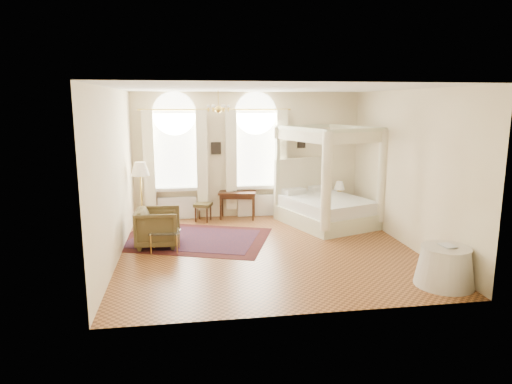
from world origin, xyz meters
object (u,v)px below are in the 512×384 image
canopy_bed (327,203)px  floor_lamp (140,172)px  nightstand (337,205)px  writing_desk (237,196)px  side_table (445,266)px  armchair (158,227)px  stool (203,206)px  coffee_table (165,234)px

canopy_bed → floor_lamp: 4.62m
canopy_bed → nightstand: size_ratio=5.10×
writing_desk → side_table: writing_desk is taller
writing_desk → armchair: size_ratio=1.16×
stool → writing_desk: bearing=7.5°
writing_desk → side_table: size_ratio=1.07×
stool → side_table: bearing=-51.8°
canopy_bed → armchair: 4.27m
stool → armchair: armchair is taller
armchair → floor_lamp: size_ratio=0.54×
floor_lamp → side_table: (5.30, -4.10, -1.10)m
coffee_table → canopy_bed: bearing=21.4°
armchair → nightstand: bearing=-63.4°
coffee_table → armchair: bearing=112.7°
writing_desk → side_table: (2.93, -5.00, -0.29)m
canopy_bed → armchair: canopy_bed is taller
coffee_table → floor_lamp: bearing=110.7°
canopy_bed → floor_lamp: bearing=179.8°
writing_desk → floor_lamp: bearing=-159.2°
stool → armchair: size_ratio=0.58×
stool → canopy_bed: bearing=-14.5°
writing_desk → coffee_table: bearing=-125.9°
floor_lamp → side_table: bearing=-37.7°
writing_desk → coffee_table: (-1.78, -2.46, -0.25)m
canopy_bed → side_table: canopy_bed is taller
stool → nightstand: bearing=1.6°
canopy_bed → stool: bearing=165.5°
armchair → floor_lamp: floor_lamp is taller
armchair → coffee_table: 0.40m
coffee_table → floor_lamp: 1.97m
nightstand → floor_lamp: floor_lamp is taller
stool → coffee_table: (-0.87, -2.34, -0.02)m
coffee_table → floor_lamp: (-0.59, 1.56, 1.05)m
side_table → armchair: bearing=149.2°
nightstand → writing_desk: writing_desk is taller
nightstand → side_table: bearing=-87.8°
floor_lamp → side_table: size_ratio=1.71×
side_table → stool: bearing=128.2°
armchair → side_table: 5.67m
canopy_bed → nightstand: canopy_bed is taller
nightstand → coffee_table: nightstand is taller
nightstand → stool: nightstand is taller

